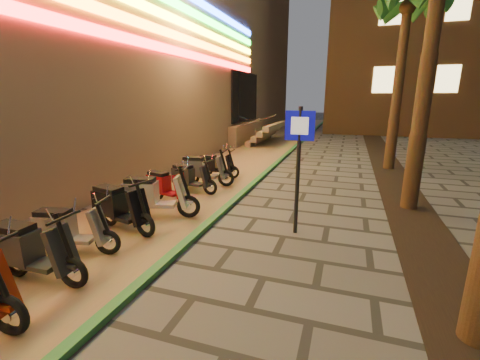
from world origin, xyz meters
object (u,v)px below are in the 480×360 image
(scooter_5, at_px, (29,250))
(scooter_10, at_px, (190,177))
(scooter_6, at_px, (68,229))
(scooter_12, at_px, (214,165))
(scooter_7, at_px, (118,206))
(pedestrian_sign, at_px, (299,154))
(scooter_9, at_px, (165,185))
(scooter_11, at_px, (202,169))
(scooter_8, at_px, (153,195))

(scooter_5, distance_m, scooter_10, 5.21)
(scooter_6, bearing_deg, scooter_12, 73.49)
(scooter_7, xyz_separation_m, scooter_12, (0.13, 5.01, -0.07))
(pedestrian_sign, relative_size, scooter_12, 1.78)
(scooter_9, bearing_deg, pedestrian_sign, 0.39)
(scooter_7, bearing_deg, scooter_11, 100.08)
(scooter_5, distance_m, scooter_11, 6.04)
(scooter_5, height_order, scooter_6, scooter_5)
(pedestrian_sign, height_order, scooter_10, pedestrian_sign)
(pedestrian_sign, relative_size, scooter_7, 1.54)
(scooter_7, relative_size, scooter_8, 0.96)
(pedestrian_sign, height_order, scooter_12, pedestrian_sign)
(scooter_9, bearing_deg, scooter_11, 97.86)
(scooter_9, bearing_deg, scooter_7, -73.49)
(scooter_7, distance_m, scooter_10, 3.07)
(scooter_6, xyz_separation_m, scooter_7, (0.12, 1.23, 0.05))
(scooter_12, bearing_deg, scooter_6, -96.69)
(scooter_5, bearing_deg, scooter_11, 86.76)
(scooter_7, height_order, scooter_10, scooter_7)
(pedestrian_sign, height_order, scooter_8, pedestrian_sign)
(pedestrian_sign, relative_size, scooter_6, 1.70)
(scooter_5, relative_size, scooter_8, 0.94)
(scooter_8, bearing_deg, scooter_12, 76.36)
(scooter_8, bearing_deg, scooter_5, -110.94)
(scooter_6, distance_m, scooter_11, 5.14)
(scooter_9, relative_size, scooter_11, 0.87)
(scooter_10, distance_m, scooter_12, 1.94)
(scooter_10, relative_size, scooter_12, 1.02)
(scooter_6, bearing_deg, scooter_10, 72.26)
(scooter_5, xyz_separation_m, scooter_9, (-0.11, 4.14, -0.06))
(scooter_11, xyz_separation_m, scooter_12, (-0.03, 1.11, -0.07))
(scooter_12, bearing_deg, scooter_9, -98.16)
(scooter_5, distance_m, scooter_9, 4.14)
(scooter_8, relative_size, scooter_9, 1.19)
(scooter_9, height_order, scooter_10, scooter_10)
(scooter_6, height_order, scooter_9, scooter_6)
(scooter_5, height_order, scooter_10, scooter_5)
(pedestrian_sign, relative_size, scooter_11, 1.53)
(scooter_6, relative_size, scooter_10, 1.03)
(pedestrian_sign, distance_m, scooter_9, 4.09)
(scooter_9, bearing_deg, scooter_5, -73.78)
(scooter_9, bearing_deg, scooter_8, -57.24)
(scooter_7, xyz_separation_m, scooter_8, (0.31, 0.87, 0.03))
(scooter_5, bearing_deg, scooter_6, 98.31)
(scooter_7, xyz_separation_m, scooter_10, (0.15, 3.07, -0.06))
(scooter_10, bearing_deg, scooter_5, -84.31)
(scooter_5, xyz_separation_m, scooter_12, (0.09, 7.14, -0.07))
(scooter_9, distance_m, scooter_11, 1.91)
(scooter_6, distance_m, scooter_7, 1.24)
(scooter_8, bearing_deg, pedestrian_sign, -13.06)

